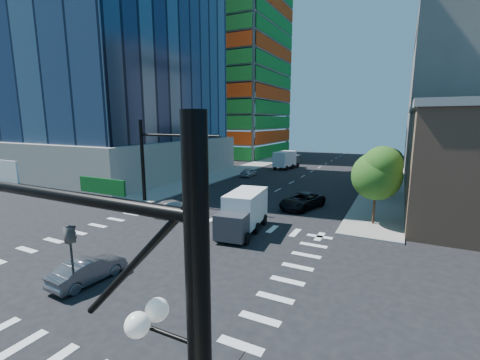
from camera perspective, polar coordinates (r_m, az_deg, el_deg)
The scene contains 15 objects.
ground at distance 22.77m, azimuth -15.10°, elevation -13.21°, with size 160.00×160.00×0.00m, color black.
road_markings at distance 22.77m, azimuth -15.10°, elevation -13.20°, with size 20.00×20.00×0.01m, color silver.
sidewalk_ne at distance 56.12m, azimuth 24.60°, elevation 0.31°, with size 5.00×60.00×0.15m, color gray.
sidewalk_nw at distance 62.12m, azimuth 0.94°, elevation 2.15°, with size 5.00×60.00×0.15m, color gray.
construction_building at distance 89.18m, azimuth -1.68°, elevation 20.48°, with size 25.16×34.50×70.60m.
signal_mast_se at distance 6.61m, azimuth -14.40°, elevation -26.89°, with size 10.51×2.48×9.00m.
signal_mast_nw at distance 36.33m, azimuth -15.28°, elevation 4.52°, with size 10.20×0.40×9.00m.
tree_south at distance 29.64m, azimuth 23.37°, elevation 1.20°, with size 4.16×4.16×6.82m.
tree_north at distance 41.60m, azimuth 24.77°, elevation 2.54°, with size 3.54×3.52×5.78m.
car_nb_far at distance 34.17m, azimuth 10.98°, elevation -3.65°, with size 2.67×5.80×1.61m, color black.
car_sb_near at distance 32.45m, azimuth -11.74°, elevation -4.66°, with size 1.89×4.65×1.35m, color #B7B7B7.
car_sb_mid at distance 52.96m, azimuth 1.54°, elevation 1.38°, with size 1.63×4.04×1.38m, color #B4B8BC.
car_sb_cross at distance 20.68m, azimuth -25.35°, elevation -14.24°, with size 1.50×4.30×1.42m, color #56565C.
box_truck_near at distance 26.18m, azimuth 0.34°, elevation -6.37°, with size 3.37×6.44×3.23m.
box_truck_far at distance 62.56m, azimuth 8.35°, elevation 3.40°, with size 3.44×6.67×3.36m.
Camera 1 is at (14.19, -15.38, 8.98)m, focal length 24.00 mm.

